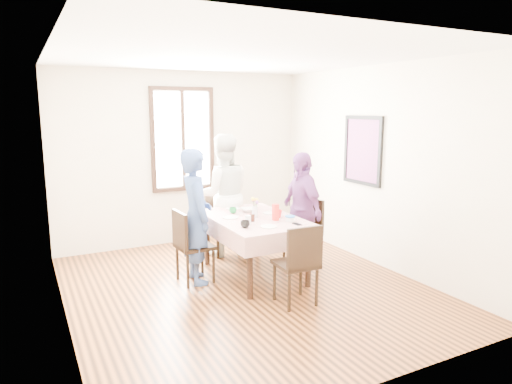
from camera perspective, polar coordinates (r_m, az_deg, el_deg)
ground at (r=5.66m, az=-1.29°, el=-11.75°), size 4.50×4.50×0.00m
back_wall at (r=7.38m, az=-9.06°, el=4.14°), size 4.00×0.00×4.00m
right_wall at (r=6.43m, az=14.91°, el=3.03°), size 0.00×4.50×4.50m
window_frame at (r=7.33m, az=-9.07°, el=6.46°), size 1.02×0.06×1.62m
window_pane at (r=7.34m, az=-9.10°, el=6.46°), size 0.90×0.02×1.50m
art_poster at (r=6.62m, az=13.12°, el=5.05°), size 0.04×0.76×0.96m
dining_table at (r=5.95m, az=-0.22°, el=-6.81°), size 0.91×1.44×0.75m
tablecloth at (r=5.85m, az=-0.23°, el=-3.24°), size 1.03×1.56×0.01m
chair_left at (r=5.76m, az=-7.60°, el=-6.66°), size 0.44×0.44×0.91m
chair_right at (r=6.33m, az=5.71°, el=-5.06°), size 0.48×0.48×0.91m
chair_far at (r=6.79m, az=-4.06°, el=-3.96°), size 0.43×0.43×0.91m
chair_near at (r=5.10m, az=4.93°, el=-8.84°), size 0.44×0.44×0.91m
person_left at (r=5.67m, az=-7.49°, el=-3.00°), size 0.45×0.64×1.66m
person_far at (r=6.68m, az=-4.04°, el=-0.40°), size 0.98×0.84×1.77m
person_right at (r=6.24m, az=5.61°, el=-2.18°), size 0.45×0.94×1.56m
mug_black at (r=5.34m, az=-1.37°, el=-4.02°), size 0.13×0.13×0.08m
mug_flag at (r=5.85m, az=2.78°, el=-2.70°), size 0.13×0.13×0.09m
mug_green at (r=6.08m, az=-2.88°, el=-2.29°), size 0.10×0.10×0.08m
serving_bowl at (r=6.16m, az=-0.89°, el=-2.24°), size 0.24×0.24×0.05m
juice_carton at (r=5.68m, az=2.44°, el=-2.54°), size 0.07×0.07×0.20m
butter_tub at (r=5.67m, az=4.24°, el=-3.36°), size 0.11×0.11×0.06m
jam_jar at (r=5.64m, az=-0.48°, el=-3.22°), size 0.06×0.06×0.09m
drinking_glass at (r=5.51m, az=-0.99°, el=-3.48°), size 0.07×0.07×0.10m
smartphone at (r=5.53m, az=5.09°, el=-3.97°), size 0.07×0.13×0.01m
flower_vase at (r=5.85m, az=-0.13°, el=-2.47°), size 0.07×0.07×0.14m
plate_left at (r=5.83m, az=-3.21°, el=-3.17°), size 0.20×0.20×0.01m
plate_right at (r=6.07m, az=1.80°, el=-2.61°), size 0.20×0.20×0.01m
plate_far at (r=6.35m, az=-2.87°, el=-2.06°), size 0.20×0.20×0.01m
plate_near at (r=5.38m, az=1.56°, el=-4.30°), size 0.20×0.20×0.01m
butter_lid at (r=5.66m, az=4.25°, el=-3.02°), size 0.12×0.12×0.01m
flower_bunch at (r=5.83m, az=-0.13°, el=-1.32°), size 0.09×0.09×0.10m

